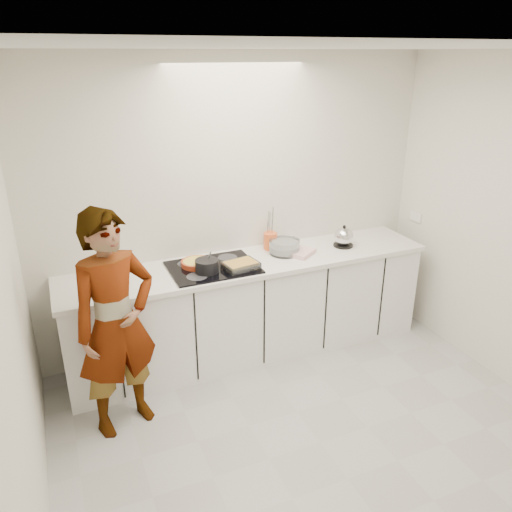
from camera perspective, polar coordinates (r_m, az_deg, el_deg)
name	(u,v)px	position (r m, az deg, el deg)	size (l,w,h in m)	color
floor	(320,443)	(3.82, 7.34, -20.39)	(3.60, 3.20, 0.00)	#B4B4B3
ceiling	(345,47)	(2.82, 10.12, 22.43)	(3.60, 3.20, 0.00)	white
wall_back	(237,207)	(4.44, -2.20, 5.56)	(3.60, 0.00, 2.60)	silver
wall_left	(8,338)	(2.72, -26.50, -8.37)	(0.00, 3.20, 2.60)	silver
base_cabinets	(251,310)	(4.50, -0.57, -6.14)	(3.20, 0.58, 0.87)	white
countertop	(251,263)	(4.30, -0.59, -0.80)	(3.24, 0.64, 0.04)	white
hob	(213,267)	(4.16, -4.94, -1.30)	(0.72, 0.54, 0.01)	black
tart_dish	(197,263)	(4.19, -6.78, -0.78)	(0.32, 0.32, 0.04)	#AC381A
saucepan	(207,266)	(4.04, -5.64, -1.14)	(0.24, 0.24, 0.18)	black
baking_dish	(241,265)	(4.11, -1.75, -1.01)	(0.31, 0.24, 0.05)	silver
mixing_bowl	(284,247)	(4.44, 3.28, 1.00)	(0.34, 0.34, 0.13)	silver
tea_towel	(302,253)	(4.44, 5.25, 0.38)	(0.24, 0.17, 0.04)	white
kettle	(344,237)	(4.66, 9.99, 2.11)	(0.19, 0.19, 0.21)	black
utensil_crock	(270,241)	(4.53, 1.65, 1.72)	(0.12, 0.12, 0.15)	orange
cook	(116,324)	(3.61, -15.70, -7.50)	(0.61, 0.40, 1.67)	white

